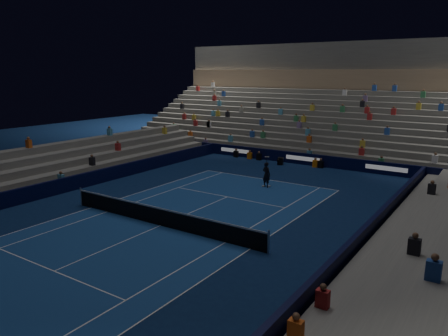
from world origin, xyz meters
TOP-DOWN VIEW (x-y plane):
  - ground at (0.00, 0.00)m, footprint 90.00×90.00m
  - court_surface at (0.00, 0.00)m, footprint 10.97×23.77m
  - sponsor_barrier_far at (0.00, 18.50)m, footprint 44.00×0.25m
  - sponsor_barrier_east at (9.70, 0.00)m, footprint 0.25×37.00m
  - sponsor_barrier_west at (-9.70, 0.00)m, footprint 0.25×37.00m
  - grandstand_main at (0.00, 27.90)m, footprint 44.00×15.20m
  - grandstand_east at (13.17, 0.00)m, footprint 5.00×37.00m
  - grandstand_west at (-13.17, 0.00)m, footprint 5.00×37.00m
  - tennis_net at (0.00, 0.00)m, footprint 12.90×0.10m
  - tennis_player at (0.90, 10.00)m, footprint 0.73×0.55m
  - broadcast_camera at (-1.64, 17.28)m, footprint 0.61×0.99m

SIDE VIEW (x-z plane):
  - ground at x=0.00m, z-range 0.00..0.00m
  - court_surface at x=0.00m, z-range 0.00..0.01m
  - broadcast_camera at x=-1.64m, z-range 0.01..0.63m
  - sponsor_barrier_far at x=0.00m, z-range 0.00..1.00m
  - sponsor_barrier_east at x=9.70m, z-range 0.00..1.00m
  - sponsor_barrier_west at x=-9.70m, z-range 0.00..1.00m
  - tennis_net at x=0.00m, z-range -0.05..1.05m
  - tennis_player at x=0.90m, z-range 0.00..1.79m
  - grandstand_east at x=13.17m, z-range -0.33..2.17m
  - grandstand_west at x=-13.17m, z-range -0.33..2.17m
  - grandstand_main at x=0.00m, z-range -2.22..8.98m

